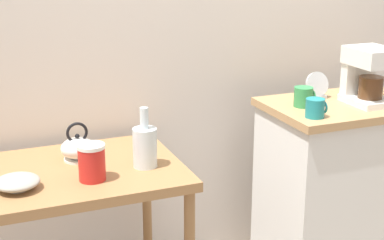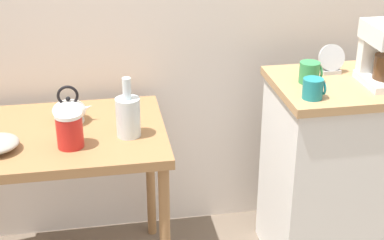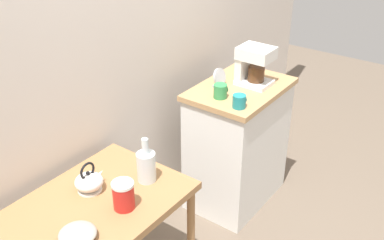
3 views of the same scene
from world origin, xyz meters
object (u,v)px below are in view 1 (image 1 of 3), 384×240
Objects in this scene: bowl_stoneware at (17,182)px; mug_small_cream at (373,84)px; table_clock at (317,87)px; canister_enamel at (92,162)px; mug_dark_teal at (315,108)px; coffee_maker at (367,73)px; teakettle at (78,148)px; mug_tall_green at (304,97)px; glass_carafe_vase at (145,146)px.

mug_small_cream is (1.74, 0.20, 0.16)m from bowl_stoneware.
canister_enamel is at bearing -169.68° from table_clock.
canister_enamel is at bearing -171.70° from mug_small_cream.
table_clock reaches higher than canister_enamel.
mug_dark_teal reaches higher than canister_enamel.
bowl_stoneware is at bearing -178.24° from coffee_maker.
table_clock is (1.41, 0.19, 0.18)m from bowl_stoneware.
teakettle is at bearing 38.88° from bowl_stoneware.
mug_tall_green is (1.00, 0.11, 0.13)m from canister_enamel.
bowl_stoneware is 1.90× the size of mug_dark_teal.
mug_dark_teal is 0.17m from mug_tall_green.
coffee_maker is 0.24m from table_clock.
canister_enamel is at bearing -88.77° from teakettle.
bowl_stoneware is at bearing -175.54° from mug_tall_green.
canister_enamel is at bearing -173.62° from mug_tall_green.
coffee_maker is (1.07, 0.00, 0.21)m from glass_carafe_vase.
teakettle is 1.15m from table_clock.
mug_small_cream is at bearing 6.60° from bowl_stoneware.
mug_dark_teal is (1.23, -0.07, 0.17)m from bowl_stoneware.
bowl_stoneware is 0.64× the size of coffee_maker.
mug_dark_teal is 0.68× the size of table_clock.
mug_dark_teal is 1.15× the size of mug_small_cream.
coffee_maker reaches higher than glass_carafe_vase.
glass_carafe_vase is at bearing 5.31° from bowl_stoneware.
table_clock reaches higher than glass_carafe_vase.
canister_enamel is at bearing 176.79° from mug_dark_teal.
canister_enamel is 1.11× the size of table_clock.
table_clock is (-0.34, -0.01, 0.02)m from mug_small_cream.
canister_enamel is 1.87× the size of mug_small_cream.
glass_carafe_vase is 0.24m from canister_enamel.
coffee_maker is at bearing -7.43° from teakettle.
mug_tall_green is (-0.30, 0.05, -0.10)m from coffee_maker.
mug_dark_teal is 0.58m from mug_small_cream.
teakettle is at bearing 163.46° from mug_dark_teal.
mug_dark_teal is at bearing -124.59° from table_clock.
glass_carafe_vase is at bearing -36.16° from teakettle.
bowl_stoneware is at bearing -172.16° from table_clock.
teakettle is 1.48m from mug_small_cream.
mug_tall_green reaches higher than mug_dark_teal.
table_clock is at bearing 139.17° from coffee_maker.
table_clock reaches higher than mug_small_cream.
coffee_maker is at bearing -137.70° from mug_small_cream.
table_clock is at bearing -1.25° from teakettle.
table_clock is at bearing 10.32° from canister_enamel.
mug_tall_green is at bearing 4.46° from bowl_stoneware.
mug_tall_green reaches higher than mug_small_cream.
bowl_stoneware is 1.24m from mug_dark_teal.
table_clock is (1.14, -0.02, 0.16)m from teakettle.
mug_small_cream reaches higher than teakettle.
mug_dark_teal is (0.96, -0.28, 0.15)m from teakettle.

